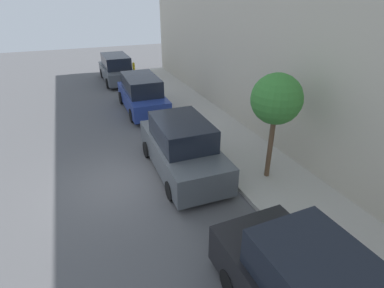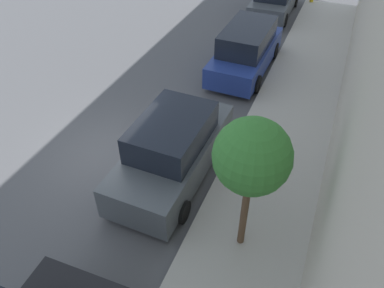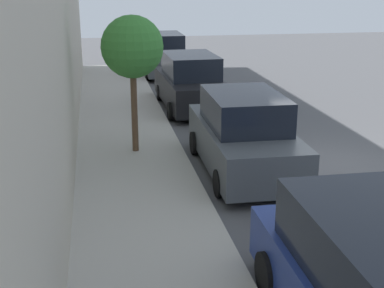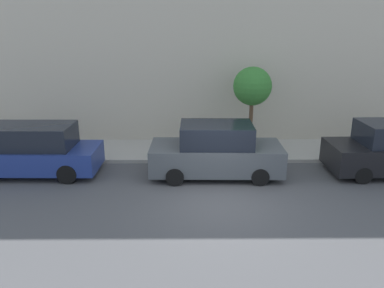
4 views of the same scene
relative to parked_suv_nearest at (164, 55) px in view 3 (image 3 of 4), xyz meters
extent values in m
plane|color=#515154|center=(-2.44, 13.73, -0.93)|extent=(60.00, 60.00, 0.00)
cube|color=#B2ADA3|center=(2.50, 13.73, -0.86)|extent=(2.87, 32.00, 0.15)
cube|color=#4C5156|center=(0.00, 0.00, -0.23)|extent=(1.98, 4.81, 0.96)
cube|color=black|center=(0.00, 0.00, 0.65)|extent=(1.73, 2.61, 0.80)
cylinder|color=black|center=(-0.93, 1.49, -0.60)|extent=(0.22, 0.66, 0.66)
cylinder|color=black|center=(0.93, 1.49, -0.60)|extent=(0.22, 0.66, 0.66)
cylinder|color=black|center=(-0.93, -1.49, -0.60)|extent=(0.22, 0.66, 0.66)
cylinder|color=black|center=(0.93, -1.49, -0.60)|extent=(0.22, 0.66, 0.66)
cube|color=black|center=(-0.06, 7.10, -0.23)|extent=(2.09, 4.85, 0.96)
cube|color=black|center=(-0.06, 7.10, 0.65)|extent=(1.79, 2.65, 0.80)
cylinder|color=black|center=(-0.99, 8.58, -0.62)|extent=(0.22, 0.61, 0.61)
cylinder|color=black|center=(0.87, 8.58, -0.62)|extent=(0.22, 0.61, 0.61)
cylinder|color=black|center=(-0.99, 5.61, -0.62)|extent=(0.22, 0.61, 0.61)
cylinder|color=black|center=(0.87, 5.61, -0.62)|extent=(0.22, 0.61, 0.61)
cube|color=#4C5156|center=(-0.19, 13.74, -0.23)|extent=(2.04, 4.83, 0.96)
cube|color=black|center=(-0.19, 13.74, 0.65)|extent=(1.77, 2.63, 0.80)
cylinder|color=black|center=(-1.12, 15.22, -0.62)|extent=(0.22, 0.63, 0.63)
cylinder|color=black|center=(0.74, 15.22, -0.62)|extent=(0.22, 0.63, 0.63)
cylinder|color=black|center=(-1.12, 12.25, -0.62)|extent=(0.22, 0.63, 0.63)
cylinder|color=black|center=(0.74, 12.25, -0.62)|extent=(0.22, 0.63, 0.63)
cube|color=black|center=(0.00, 20.56, 0.55)|extent=(1.72, 3.13, 0.84)
cylinder|color=black|center=(-0.90, 19.04, -0.58)|extent=(0.22, 0.70, 0.70)
cylinder|color=black|center=(0.90, 19.04, -0.58)|extent=(0.22, 0.70, 0.70)
cylinder|color=#ADADB2|center=(1.51, -1.19, -0.24)|extent=(0.07, 0.07, 1.08)
cube|color=#2D2D33|center=(1.51, -1.19, 0.44)|extent=(0.11, 0.15, 0.28)
cube|color=red|center=(1.51, -1.19, 0.60)|extent=(0.04, 0.09, 0.05)
cylinder|color=brown|center=(2.36, 12.08, 0.39)|extent=(0.17, 0.17, 2.35)
sphere|color=#387F33|center=(2.36, 12.08, 2.01)|extent=(1.61, 1.61, 1.61)
camera|label=1|loc=(-3.41, 4.82, 4.95)|focal=28.00mm
camera|label=2|loc=(3.33, 6.60, 6.96)|focal=35.00mm
camera|label=3|loc=(3.33, 25.89, 3.81)|focal=50.00mm
camera|label=4|loc=(-13.19, 14.71, 4.42)|focal=35.00mm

